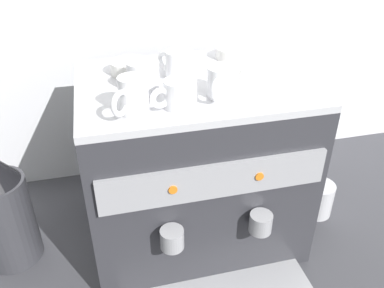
{
  "coord_description": "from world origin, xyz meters",
  "views": [
    {
      "loc": [
        -0.23,
        -0.91,
        0.88
      ],
      "look_at": [
        0.0,
        0.0,
        0.31
      ],
      "focal_mm": 37.04,
      "sensor_mm": 36.0,
      "label": 1
    }
  ],
  "objects": [
    {
      "name": "ceramic_bowl_2",
      "position": [
        -0.15,
        0.09,
        0.51
      ],
      "size": [
        0.1,
        0.1,
        0.03
      ],
      "color": "white",
      "rests_on": "espresso_machine"
    },
    {
      "name": "ground_plane",
      "position": [
        0.0,
        0.0,
        0.0
      ],
      "size": [
        4.0,
        4.0,
        0.0
      ],
      "primitive_type": "plane",
      "color": "#38383D"
    },
    {
      "name": "ceramic_cup_1",
      "position": [
        -0.13,
        -0.03,
        0.53
      ],
      "size": [
        0.08,
        0.11,
        0.07
      ],
      "color": "white",
      "rests_on": "espresso_machine"
    },
    {
      "name": "ceramic_bowl_1",
      "position": [
        0.16,
        0.14,
        0.51
      ],
      "size": [
        0.1,
        0.1,
        0.03
      ],
      "color": "white",
      "rests_on": "espresso_machine"
    },
    {
      "name": "ceramic_bowl_0",
      "position": [
        0.15,
        -0.02,
        0.51
      ],
      "size": [
        0.11,
        0.11,
        0.04
      ],
      "color": "white",
      "rests_on": "espresso_machine"
    },
    {
      "name": "ceramic_cup_3",
      "position": [
        -0.03,
        0.03,
        0.53
      ],
      "size": [
        0.08,
        0.1,
        0.07
      ],
      "color": "white",
      "rests_on": "espresso_machine"
    },
    {
      "name": "espresso_machine",
      "position": [
        0.0,
        -0.0,
        0.25
      ],
      "size": [
        0.58,
        0.55,
        0.49
      ],
      "color": "#2D2D33",
      "rests_on": "ground_plane"
    },
    {
      "name": "ceramic_cup_4",
      "position": [
        0.04,
        -0.11,
        0.53
      ],
      "size": [
        0.08,
        0.1,
        0.07
      ],
      "color": "white",
      "rests_on": "espresso_machine"
    },
    {
      "name": "milk_pitcher",
      "position": [
        0.41,
        -0.03,
        0.06
      ],
      "size": [
        0.1,
        0.1,
        0.11
      ],
      "primitive_type": "cylinder",
      "color": "#B7B7BC",
      "rests_on": "ground_plane"
    },
    {
      "name": "tiled_backsplash_wall",
      "position": [
        0.0,
        0.39,
        0.52
      ],
      "size": [
        2.8,
        0.03,
        1.03
      ],
      "primitive_type": "cube",
      "color": "silver",
      "rests_on": "ground_plane"
    },
    {
      "name": "ceramic_cup_0",
      "position": [
        -0.16,
        -0.14,
        0.53
      ],
      "size": [
        0.08,
        0.09,
        0.08
      ],
      "color": "white",
      "rests_on": "espresso_machine"
    },
    {
      "name": "coffee_grinder",
      "position": [
        -0.53,
        0.01,
        0.17
      ],
      "size": [
        0.15,
        0.15,
        0.36
      ],
      "color": "#333338",
      "rests_on": "ground_plane"
    },
    {
      "name": "ceramic_cup_2",
      "position": [
        -0.06,
        -0.14,
        0.53
      ],
      "size": [
        0.11,
        0.07,
        0.06
      ],
      "color": "white",
      "rests_on": "espresso_machine"
    }
  ]
}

